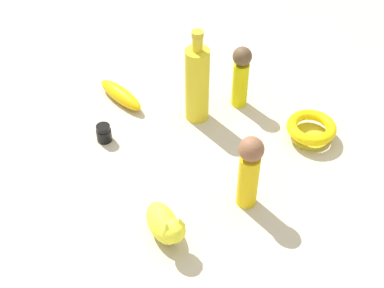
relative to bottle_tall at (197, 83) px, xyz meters
The scene contains 8 objects.
ground 0.21m from the bottle_tall, 12.81° to the left, with size 2.00×2.00×0.00m, color #BCB29E.
bottle_tall is the anchor object (origin of this frame).
banana 0.24m from the bottle_tall, 90.41° to the right, with size 0.17×0.04×0.04m, color yellow.
person_figure_adult 0.32m from the bottle_tall, 37.10° to the left, with size 0.07×0.07×0.20m.
person_figure_child 0.13m from the bottle_tall, 132.39° to the left, with size 0.06×0.06×0.18m.
cat_figurine 0.41m from the bottle_tall, ahead, with size 0.12×0.12×0.10m.
nail_polish_jar 0.27m from the bottle_tall, 51.78° to the right, with size 0.04×0.04×0.05m.
bowl 0.31m from the bottle_tall, 90.60° to the left, with size 0.13×0.13×0.05m.
Camera 1 is at (0.87, 0.27, 0.94)m, focal length 49.60 mm.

